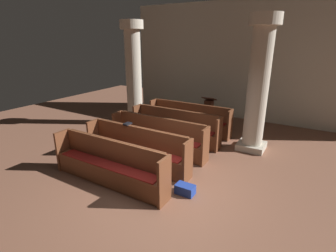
{
  "coord_description": "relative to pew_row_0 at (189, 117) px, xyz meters",
  "views": [
    {
      "loc": [
        2.51,
        -4.11,
        3.06
      ],
      "look_at": [
        -0.98,
        1.73,
        0.75
      ],
      "focal_mm": 27.17,
      "sensor_mm": 36.0,
      "label": 1
    }
  ],
  "objects": [
    {
      "name": "lectern",
      "position": [
        0.29,
        1.05,
        -0.06
      ],
      "size": [
        0.48,
        0.45,
        1.08
      ],
      "color": "#492215",
      "rests_on": "ground"
    },
    {
      "name": "pew_row_3",
      "position": [
        0.0,
        -2.97,
        0.0
      ],
      "size": [
        2.96,
        0.46,
        0.98
      ],
      "color": "brown",
      "rests_on": "ground"
    },
    {
      "name": "pew_row_2",
      "position": [
        0.0,
        -1.98,
        0.0
      ],
      "size": [
        2.96,
        0.47,
        0.98
      ],
      "color": "brown",
      "rests_on": "ground"
    },
    {
      "name": "kneeler_box_blue",
      "position": [
        1.64,
        -3.47,
        -0.41
      ],
      "size": [
        0.4,
        0.24,
        0.2
      ],
      "primitive_type": "cube",
      "color": "navy",
      "rests_on": "ground"
    },
    {
      "name": "ground_plane",
      "position": [
        1.18,
        -3.48,
        -0.52
      ],
      "size": [
        19.2,
        19.2,
        0.0
      ],
      "primitive_type": "plane",
      "color": "brown"
    },
    {
      "name": "pew_row_0",
      "position": [
        0.0,
        0.0,
        0.0
      ],
      "size": [
        2.96,
        0.46,
        0.98
      ],
      "color": "brown",
      "rests_on": "ground"
    },
    {
      "name": "pew_row_1",
      "position": [
        0.0,
        -0.99,
        0.0
      ],
      "size": [
        2.96,
        0.46,
        0.98
      ],
      "color": "brown",
      "rests_on": "ground"
    },
    {
      "name": "pillar_aisle_side",
      "position": [
        2.25,
        -0.38,
        1.41
      ],
      "size": [
        0.82,
        0.82,
        3.71
      ],
      "color": "#B6AD9A",
      "rests_on": "ground"
    },
    {
      "name": "pew_row_4",
      "position": [
        0.0,
        -3.96,
        0.0
      ],
      "size": [
        2.96,
        0.46,
        0.98
      ],
      "color": "brown",
      "rests_on": "ground"
    },
    {
      "name": "pillar_far_side",
      "position": [
        -2.2,
        -0.19,
        1.41
      ],
      "size": [
        0.82,
        0.82,
        3.71
      ],
      "color": "#B6AD9A",
      "rests_on": "ground"
    },
    {
      "name": "hymn_book",
      "position": [
        -0.41,
        -2.78,
        0.49
      ],
      "size": [
        0.15,
        0.22,
        0.04
      ],
      "primitive_type": "cube",
      "color": "black",
      "rests_on": "pew_row_3"
    },
    {
      "name": "back_wall",
      "position": [
        1.18,
        2.6,
        1.73
      ],
      "size": [
        10.0,
        0.16,
        4.5
      ],
      "primitive_type": "cube",
      "color": "beige",
      "rests_on": "ground"
    }
  ]
}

